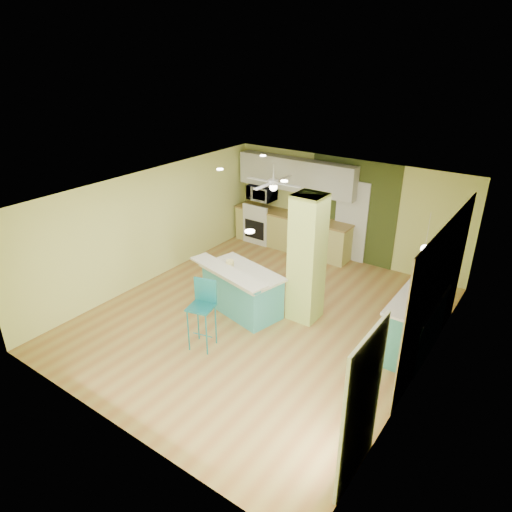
# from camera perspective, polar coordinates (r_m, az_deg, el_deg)

# --- Properties ---
(floor) EXTENTS (6.00, 7.00, 0.01)m
(floor) POSITION_cam_1_polar(r_m,az_deg,el_deg) (9.05, 0.82, -7.68)
(floor) COLOR #A7713A
(floor) RESTS_ON ground
(ceiling) EXTENTS (6.00, 7.00, 0.01)m
(ceiling) POSITION_cam_1_polar(r_m,az_deg,el_deg) (7.98, 0.93, 7.70)
(ceiling) COLOR white
(ceiling) RESTS_ON wall_back
(wall_back) EXTENTS (6.00, 0.01, 2.50)m
(wall_back) POSITION_cam_1_polar(r_m,az_deg,el_deg) (11.30, 11.06, 5.73)
(wall_back) COLOR #E3EA7D
(wall_back) RESTS_ON floor
(wall_front) EXTENTS (6.00, 0.01, 2.50)m
(wall_front) POSITION_cam_1_polar(r_m,az_deg,el_deg) (6.27, -18.03, -11.65)
(wall_front) COLOR #E3EA7D
(wall_front) RESTS_ON floor
(wall_left) EXTENTS (0.01, 7.00, 2.50)m
(wall_left) POSITION_cam_1_polar(r_m,az_deg,el_deg) (10.30, -13.05, 3.67)
(wall_left) COLOR #E3EA7D
(wall_left) RESTS_ON floor
(wall_right) EXTENTS (0.01, 7.00, 2.50)m
(wall_right) POSITION_cam_1_polar(r_m,az_deg,el_deg) (7.37, 20.60, -6.22)
(wall_right) COLOR #E3EA7D
(wall_right) RESTS_ON floor
(wood_panel) EXTENTS (0.02, 3.40, 2.50)m
(wood_panel) POSITION_cam_1_polar(r_m,az_deg,el_deg) (7.89, 21.71, -4.28)
(wood_panel) COLOR #967C56
(wood_panel) RESTS_ON floor
(olive_accent) EXTENTS (2.20, 0.02, 2.50)m
(olive_accent) POSITION_cam_1_polar(r_m,az_deg,el_deg) (11.21, 11.95, 5.50)
(olive_accent) COLOR #3E4B1E
(olive_accent) RESTS_ON floor
(interior_door) EXTENTS (0.82, 0.05, 2.00)m
(interior_door) POSITION_cam_1_polar(r_m,az_deg,el_deg) (11.27, 11.78, 4.26)
(interior_door) COLOR white
(interior_door) RESTS_ON floor
(french_door) EXTENTS (0.04, 1.08, 2.10)m
(french_door) POSITION_cam_1_polar(r_m,az_deg,el_deg) (5.68, 13.04, -18.04)
(french_door) COLOR silver
(french_door) RESTS_ON floor
(column) EXTENTS (0.55, 0.55, 2.50)m
(column) POSITION_cam_1_polar(r_m,az_deg,el_deg) (8.52, 6.38, -0.38)
(column) COLOR #B5C95D
(column) RESTS_ON floor
(kitchen_run) EXTENTS (3.25, 0.63, 0.94)m
(kitchen_run) POSITION_cam_1_polar(r_m,az_deg,el_deg) (11.87, 4.45, 3.05)
(kitchen_run) COLOR #CBC36A
(kitchen_run) RESTS_ON floor
(stove) EXTENTS (0.76, 0.66, 1.08)m
(stove) POSITION_cam_1_polar(r_m,az_deg,el_deg) (12.34, 0.65, 3.94)
(stove) COLOR white
(stove) RESTS_ON floor
(upper_cabinets) EXTENTS (3.20, 0.34, 0.80)m
(upper_cabinets) POSITION_cam_1_polar(r_m,az_deg,el_deg) (11.51, 5.01, 10.09)
(upper_cabinets) COLOR silver
(upper_cabinets) RESTS_ON wall_back
(microwave) EXTENTS (0.70, 0.48, 0.39)m
(microwave) POSITION_cam_1_polar(r_m,az_deg,el_deg) (12.06, 0.70, 7.91)
(microwave) COLOR white
(microwave) RESTS_ON wall_back
(ceiling_fan) EXTENTS (1.41, 1.41, 0.61)m
(ceiling_fan) POSITION_cam_1_polar(r_m,az_deg,el_deg) (10.29, 2.19, 9.13)
(ceiling_fan) COLOR white
(ceiling_fan) RESTS_ON ceiling
(pendant_lamp) EXTENTS (0.14, 0.14, 0.69)m
(pendant_lamp) POSITION_cam_1_polar(r_m,az_deg,el_deg) (7.82, 20.37, 0.88)
(pendant_lamp) COLOR white
(pendant_lamp) RESTS_ON ceiling
(wall_decor) EXTENTS (0.03, 0.90, 0.70)m
(wall_decor) POSITION_cam_1_polar(r_m,az_deg,el_deg) (7.94, 22.27, -1.75)
(wall_decor) COLOR brown
(wall_decor) RESTS_ON wood_panel
(peninsula) EXTENTS (1.96, 1.38, 1.01)m
(peninsula) POSITION_cam_1_polar(r_m,az_deg,el_deg) (9.03, -1.81, -4.26)
(peninsula) COLOR teal
(peninsula) RESTS_ON floor
(bar_stool) EXTENTS (0.50, 0.50, 1.26)m
(bar_stool) POSITION_cam_1_polar(r_m,az_deg,el_deg) (7.90, -6.63, -5.87)
(bar_stool) COLOR teal
(bar_stool) RESTS_ON floor
(side_counter) EXTENTS (0.68, 1.61, 1.03)m
(side_counter) POSITION_cam_1_polar(r_m,az_deg,el_deg) (8.34, 19.10, -8.06)
(side_counter) COLOR teal
(side_counter) RESTS_ON floor
(fruit_bowl) EXTENTS (0.33, 0.33, 0.06)m
(fruit_bowl) POSITION_cam_1_polar(r_m,az_deg,el_deg) (11.49, 5.70, 4.92)
(fruit_bowl) COLOR #362216
(fruit_bowl) RESTS_ON kitchen_run
(canister) EXTENTS (0.15, 0.15, 0.19)m
(canister) POSITION_cam_1_polar(r_m,az_deg,el_deg) (8.90, -3.27, -1.10)
(canister) COLOR yellow
(canister) RESTS_ON peninsula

